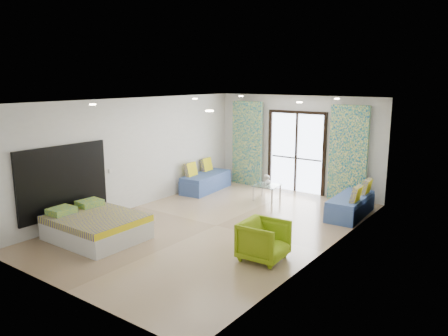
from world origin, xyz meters
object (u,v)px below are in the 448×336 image
Objects in this scene: daybed_right at (351,205)px; armchair at (264,239)px; daybed_left at (206,181)px; coffee_table at (267,187)px; bed at (96,226)px.

armchair is at bearing -98.50° from daybed_right.
daybed_left reaches higher than coffee_table.
daybed_right is 3.37m from armchair.
coffee_table is 0.91× the size of armchair.
bed is at bearing 104.90° from armchair.
coffee_table is (-2.28, 0.02, 0.10)m from daybed_right.
bed is 2.53× the size of coffee_table.
daybed_left is at bearing 98.44° from bed.
bed is 1.03× the size of daybed_right.
bed is 2.30× the size of armchair.
daybed_left is 4.23m from daybed_right.
bed is 0.99× the size of daybed_left.
daybed_right is at bearing -9.58° from armchair.
daybed_right reaches higher than armchair.
daybed_left reaches higher than daybed_right.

